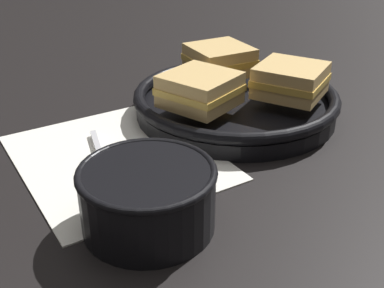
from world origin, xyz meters
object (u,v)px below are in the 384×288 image
at_px(spoon, 104,167).
at_px(sandwich_far_left, 200,90).
at_px(sandwich_near_right, 219,60).
at_px(sandwich_near_left, 291,80).
at_px(soup_bowl, 148,194).
at_px(skillet, 235,102).

relative_size(spoon, sandwich_far_left, 1.28).
bearing_deg(sandwich_near_right, spoon, -74.29).
bearing_deg(sandwich_near_right, sandwich_far_left, -57.08).
xyz_separation_m(sandwich_near_left, sandwich_near_right, (-0.14, -0.01, 0.00)).
height_order(sandwich_near_right, sandwich_far_left, same).
bearing_deg(soup_bowl, sandwich_near_right, 123.00).
bearing_deg(spoon, sandwich_far_left, 116.67).
relative_size(soup_bowl, skillet, 0.45).
bearing_deg(sandwich_near_left, sandwich_far_left, -117.08).
xyz_separation_m(spoon, sandwich_near_left, (0.06, 0.30, 0.06)).
distance_m(soup_bowl, skillet, 0.31).
xyz_separation_m(soup_bowl, spoon, (-0.12, 0.03, -0.03)).
bearing_deg(sandwich_far_left, soup_bowl, -56.95).
distance_m(soup_bowl, spoon, 0.13).
xyz_separation_m(skillet, sandwich_far_left, (0.00, -0.08, 0.04)).
height_order(skillet, sandwich_near_left, sandwich_near_left).
relative_size(soup_bowl, sandwich_near_right, 1.22).
height_order(spoon, sandwich_far_left, sandwich_far_left).
distance_m(soup_bowl, sandwich_near_left, 0.33).
bearing_deg(sandwich_near_left, spoon, -101.34).
bearing_deg(spoon, sandwich_near_right, 130.79).
distance_m(skillet, sandwich_far_left, 0.09).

